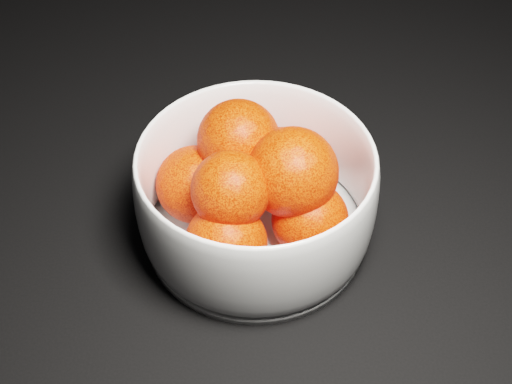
{
  "coord_description": "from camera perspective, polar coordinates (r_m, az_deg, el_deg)",
  "views": [
    {
      "loc": [
        0.25,
        -0.16,
        0.48
      ],
      "look_at": [
        0.25,
        0.25,
        0.05
      ],
      "focal_mm": 50.0,
      "sensor_mm": 36.0,
      "label": 1
    }
  ],
  "objects": [
    {
      "name": "bowl",
      "position": [
        0.6,
        -0.0,
        -0.33
      ],
      "size": [
        0.2,
        0.2,
        0.1
      ],
      "rotation": [
        0.0,
        0.0,
        -0.09
      ],
      "color": "silver",
      "rests_on": "ground"
    },
    {
      "name": "orange_pile",
      "position": [
        0.59,
        -0.13,
        0.59
      ],
      "size": [
        0.16,
        0.16,
        0.11
      ],
      "color": "red",
      "rests_on": "bowl"
    }
  ]
}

